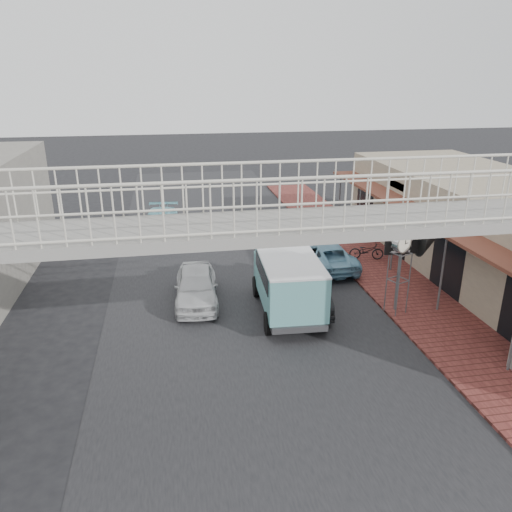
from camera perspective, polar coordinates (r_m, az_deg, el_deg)
name	(u,v)px	position (r m, az deg, el deg)	size (l,w,h in m)	color
ground	(256,342)	(16.39, -0.01, -9.86)	(120.00, 120.00, 0.00)	black
road_strip	(256,342)	(16.39, -0.01, -9.84)	(10.00, 60.00, 0.01)	black
sidewalk	(402,289)	(20.87, 16.36, -3.69)	(3.00, 40.00, 0.10)	brown
shophouse_row	(495,230)	(23.30, 25.68, 2.73)	(7.20, 18.00, 4.00)	gray
footbridge	(287,308)	(11.44, 3.56, -5.92)	(16.40, 2.40, 6.34)	gray
white_hatchback	(196,286)	(18.94, -6.85, -3.43)	(1.57, 3.91, 1.33)	silver
dark_sedan	(305,288)	(18.72, 5.58, -3.68)	(1.40, 4.01, 1.32)	black
angkot_curb	(325,254)	(22.44, 7.84, 0.17)	(1.99, 4.31, 1.20)	#6BA0BA
angkot_far	(160,224)	(26.94, -10.90, 3.60)	(1.91, 4.71, 1.37)	#78C3D1
angkot_van	(288,278)	(17.69, 3.70, -2.51)	(2.25, 4.56, 2.19)	black
motorcycle_near	(366,251)	(23.52, 12.51, 0.59)	(0.54, 1.56, 0.82)	black
motorcycle_far	(351,222)	(27.84, 10.77, 3.87)	(0.43, 1.52, 0.91)	black
street_clock	(402,246)	(17.88, 16.29, 1.05)	(0.77, 0.75, 3.00)	#59595B
arrow_sign	(424,241)	(18.35, 18.64, 1.62)	(1.86, 1.17, 3.21)	#59595B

